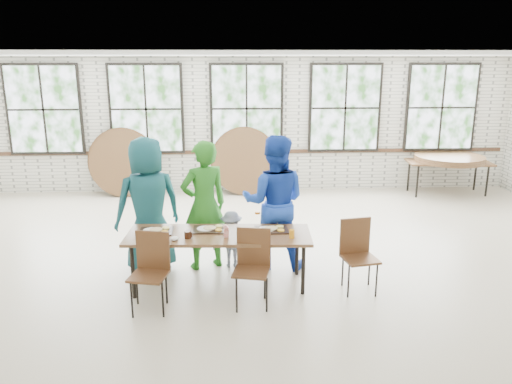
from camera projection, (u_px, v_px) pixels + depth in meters
room at (247, 111)px, 11.04m from camera, size 12.00×12.00×12.00m
dining_table at (219, 237)px, 6.53m from camera, size 2.44×0.92×0.74m
chair_near_left at (151, 264)px, 6.00m from camera, size 0.50×0.49×0.95m
chair_near_right at (252, 260)px, 6.12m from camera, size 0.50×0.49×0.95m
chair_spare at (357, 249)px, 6.50m from camera, size 0.49×0.48×0.95m
adult_teal at (148, 204)px, 7.04m from camera, size 1.11×0.95×1.93m
adult_green at (204, 205)px, 7.08m from camera, size 0.80×0.68×1.87m
toddler at (231, 239)px, 7.24m from camera, size 0.57×0.36×0.84m
adult_blue at (274, 202)px, 7.13m from camera, size 1.05×0.88×1.94m
storage_table at (449, 164)px, 11.06m from camera, size 1.86×0.91×0.74m
tabletop_clutter at (224, 232)px, 6.50m from camera, size 2.02×0.63×0.11m
round_tops_stacked at (449, 158)px, 11.03m from camera, size 1.50×1.50×0.13m
round_tops_leaning at (184, 162)px, 11.04m from camera, size 4.23×0.45×1.49m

